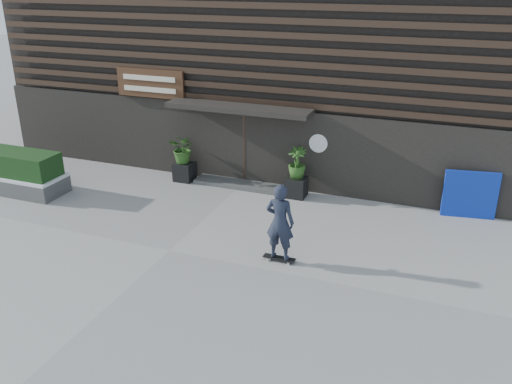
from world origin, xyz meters
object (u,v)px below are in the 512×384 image
at_px(raised_bed, 13,182).
at_px(skateboarder, 280,222).
at_px(planter_pot_left, 185,171).
at_px(blue_tarp, 470,195).
at_px(planter_pot_right, 296,187).

bearing_deg(raised_bed, skateboarder, -7.76).
relative_size(planter_pot_left, skateboarder, 0.31).
relative_size(planter_pot_left, raised_bed, 0.17).
height_order(raised_bed, blue_tarp, blue_tarp).
relative_size(planter_pot_right, skateboarder, 0.31).
bearing_deg(raised_bed, planter_pot_left, 29.94).
height_order(planter_pot_left, skateboarder, skateboarder).
relative_size(raised_bed, skateboarder, 1.79).
bearing_deg(blue_tarp, planter_pot_left, 172.64).
bearing_deg(planter_pot_right, skateboarder, -78.59).
height_order(raised_bed, skateboarder, skateboarder).
distance_m(planter_pot_right, skateboarder, 4.06).
bearing_deg(blue_tarp, skateboarder, -143.45).
height_order(planter_pot_left, planter_pot_right, same).
distance_m(blue_tarp, skateboarder, 5.88).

